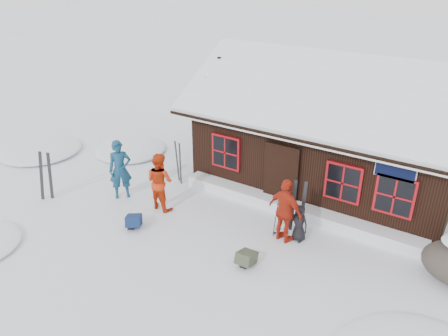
{
  "coord_description": "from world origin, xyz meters",
  "views": [
    {
      "loc": [
        5.88,
        -8.43,
        7.03
      ],
      "look_at": [
        -0.56,
        1.5,
        1.3
      ],
      "focal_mm": 35.0,
      "sensor_mm": 36.0,
      "label": 1
    }
  ],
  "objects_px": {
    "skier_orange_left": "(160,181)",
    "skier_orange_right": "(285,211)",
    "skier_teal": "(120,170)",
    "skier_crouched": "(299,223)",
    "backpack_blue": "(134,223)",
    "ski_pair_left": "(46,177)",
    "ski_poles": "(278,220)",
    "backpack_olive": "(246,260)"
  },
  "relations": [
    {
      "from": "skier_teal",
      "to": "backpack_olive",
      "type": "bearing_deg",
      "value": -57.73
    },
    {
      "from": "skier_orange_right",
      "to": "ski_poles",
      "type": "xyz_separation_m",
      "value": [
        -0.25,
        0.07,
        -0.39
      ]
    },
    {
      "from": "skier_orange_left",
      "to": "backpack_olive",
      "type": "height_order",
      "value": "skier_orange_left"
    },
    {
      "from": "ski_poles",
      "to": "backpack_blue",
      "type": "xyz_separation_m",
      "value": [
        -3.65,
        -1.83,
        -0.39
      ]
    },
    {
      "from": "backpack_olive",
      "to": "ski_poles",
      "type": "bearing_deg",
      "value": 84.88
    },
    {
      "from": "skier_orange_left",
      "to": "backpack_blue",
      "type": "height_order",
      "value": "skier_orange_left"
    },
    {
      "from": "skier_crouched",
      "to": "backpack_blue",
      "type": "height_order",
      "value": "skier_crouched"
    },
    {
      "from": "skier_teal",
      "to": "skier_orange_left",
      "type": "relative_size",
      "value": 1.07
    },
    {
      "from": "skier_teal",
      "to": "ski_pair_left",
      "type": "xyz_separation_m",
      "value": [
        -1.88,
        -1.39,
        -0.17
      ]
    },
    {
      "from": "skier_orange_left",
      "to": "skier_crouched",
      "type": "relative_size",
      "value": 1.7
    },
    {
      "from": "skier_orange_left",
      "to": "backpack_blue",
      "type": "relative_size",
      "value": 3.34
    },
    {
      "from": "skier_orange_right",
      "to": "backpack_olive",
      "type": "relative_size",
      "value": 3.44
    },
    {
      "from": "skier_orange_left",
      "to": "ski_poles",
      "type": "distance_m",
      "value": 3.78
    },
    {
      "from": "skier_crouched",
      "to": "ski_pair_left",
      "type": "xyz_separation_m",
      "value": [
        -7.65,
        -2.26,
        0.27
      ]
    },
    {
      "from": "ski_pair_left",
      "to": "backpack_olive",
      "type": "height_order",
      "value": "ski_pair_left"
    },
    {
      "from": "skier_teal",
      "to": "backpack_blue",
      "type": "bearing_deg",
      "value": -84.19
    },
    {
      "from": "skier_teal",
      "to": "backpack_olive",
      "type": "xyz_separation_m",
      "value": [
        5.14,
        -0.84,
        -0.83
      ]
    },
    {
      "from": "skier_orange_left",
      "to": "ski_pair_left",
      "type": "xyz_separation_m",
      "value": [
        -3.37,
        -1.56,
        -0.11
      ]
    },
    {
      "from": "skier_crouched",
      "to": "skier_orange_right",
      "type": "bearing_deg",
      "value": -139.52
    },
    {
      "from": "skier_orange_right",
      "to": "ski_pair_left",
      "type": "distance_m",
      "value": 7.61
    },
    {
      "from": "skier_orange_left",
      "to": "ski_pair_left",
      "type": "bearing_deg",
      "value": 29.57
    },
    {
      "from": "skier_crouched",
      "to": "backpack_blue",
      "type": "relative_size",
      "value": 1.96
    },
    {
      "from": "skier_crouched",
      "to": "ski_poles",
      "type": "xyz_separation_m",
      "value": [
        -0.57,
        -0.16,
        0.0
      ]
    },
    {
      "from": "skier_orange_right",
      "to": "backpack_blue",
      "type": "distance_m",
      "value": 4.35
    },
    {
      "from": "ski_pair_left",
      "to": "backpack_blue",
      "type": "height_order",
      "value": "ski_pair_left"
    },
    {
      "from": "skier_orange_left",
      "to": "backpack_olive",
      "type": "distance_m",
      "value": 3.86
    },
    {
      "from": "skier_teal",
      "to": "skier_orange_left",
      "type": "distance_m",
      "value": 1.5
    },
    {
      "from": "skier_orange_right",
      "to": "ski_pair_left",
      "type": "height_order",
      "value": "skier_orange_right"
    },
    {
      "from": "skier_orange_right",
      "to": "ski_poles",
      "type": "distance_m",
      "value": 0.47
    },
    {
      "from": "skier_crouched",
      "to": "ski_pair_left",
      "type": "height_order",
      "value": "ski_pair_left"
    },
    {
      "from": "skier_crouched",
      "to": "backpack_blue",
      "type": "xyz_separation_m",
      "value": [
        -4.22,
        -2.0,
        -0.39
      ]
    },
    {
      "from": "skier_orange_right",
      "to": "skier_crouched",
      "type": "distance_m",
      "value": 0.56
    },
    {
      "from": "skier_teal",
      "to": "ski_poles",
      "type": "relative_size",
      "value": 1.69
    },
    {
      "from": "ski_pair_left",
      "to": "ski_poles",
      "type": "bearing_deg",
      "value": -15.05
    },
    {
      "from": "skier_teal",
      "to": "skier_crouched",
      "type": "relative_size",
      "value": 1.82
    },
    {
      "from": "skier_orange_right",
      "to": "backpack_olive",
      "type": "xyz_separation_m",
      "value": [
        -0.32,
        -1.48,
        -0.78
      ]
    },
    {
      "from": "skier_orange_left",
      "to": "skier_orange_right",
      "type": "height_order",
      "value": "skier_orange_right"
    },
    {
      "from": "skier_crouched",
      "to": "ski_pair_left",
      "type": "relative_size",
      "value": 0.63
    },
    {
      "from": "ski_poles",
      "to": "backpack_olive",
      "type": "height_order",
      "value": "ski_poles"
    },
    {
      "from": "skier_teal",
      "to": "skier_crouched",
      "type": "height_order",
      "value": "skier_teal"
    },
    {
      "from": "skier_orange_right",
      "to": "backpack_blue",
      "type": "xyz_separation_m",
      "value": [
        -3.9,
        -1.76,
        -0.78
      ]
    },
    {
      "from": "skier_orange_right",
      "to": "backpack_olive",
      "type": "distance_m",
      "value": 1.71
    }
  ]
}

